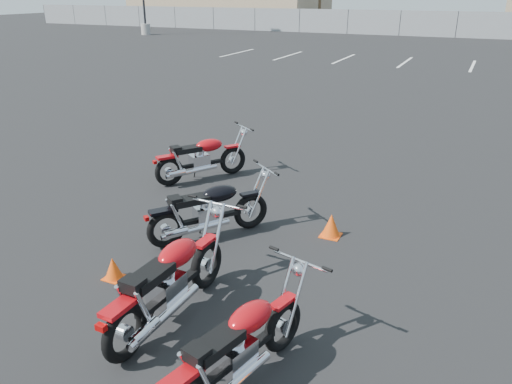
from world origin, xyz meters
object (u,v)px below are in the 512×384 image
at_px(motorcycle_rear_red, 239,348).
at_px(motorcycle_third_red, 169,282).
at_px(motorcycle_front_red, 201,158).
at_px(motorcycle_second_black, 209,210).

bearing_deg(motorcycle_rear_red, motorcycle_third_red, 152.67).
height_order(motorcycle_front_red, motorcycle_rear_red, motorcycle_front_red).
height_order(motorcycle_second_black, motorcycle_third_red, motorcycle_third_red).
height_order(motorcycle_second_black, motorcycle_rear_red, motorcycle_second_black).
relative_size(motorcycle_front_red, motorcycle_third_red, 0.83).
bearing_deg(motorcycle_third_red, motorcycle_rear_red, -27.33).
xyz_separation_m(motorcycle_front_red, motorcycle_rear_red, (2.93, -4.29, -0.00)).
distance_m(motorcycle_front_red, motorcycle_second_black, 2.33).
bearing_deg(motorcycle_rear_red, motorcycle_second_black, 125.03).
bearing_deg(motorcycle_third_red, motorcycle_front_red, 116.41).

